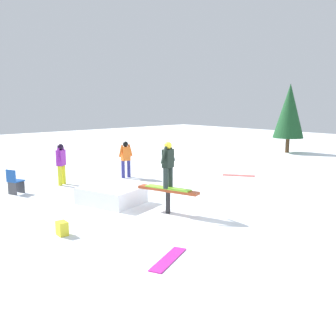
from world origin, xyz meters
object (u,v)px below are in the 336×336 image
object	(u,v)px
folding_chair	(15,182)
backpack_on_snow	(62,228)
bystander_purple	(61,162)
loose_snowboard_coral	(239,175)
main_rider_on_rail	(168,166)
loose_snowboard_magenta	(168,259)
rail_feature	(168,193)
pine_tree_near	(289,111)
bystander_orange	(126,157)

from	to	relation	value
folding_chair	backpack_on_snow	world-z (taller)	folding_chair
bystander_purple	loose_snowboard_coral	size ratio (longest dim) A/B	1.16
main_rider_on_rail	loose_snowboard_magenta	distance (m)	3.53
bystander_purple	loose_snowboard_magenta	bearing A→B (deg)	44.14
folding_chair	main_rider_on_rail	bearing A→B (deg)	-176.92
main_rider_on_rail	bystander_purple	distance (m)	5.60
loose_snowboard_magenta	rail_feature	bearing A→B (deg)	24.11
bystander_purple	loose_snowboard_magenta	xyz separation A→B (m)	(7.97, -1.62, -0.88)
rail_feature	backpack_on_snow	xyz separation A→B (m)	(-0.37, -3.12, -0.44)
rail_feature	pine_tree_near	size ratio (longest dim) A/B	0.45
main_rider_on_rail	loose_snowboard_magenta	world-z (taller)	main_rider_on_rail
pine_tree_near	bystander_purple	bearing A→B (deg)	-93.61
main_rider_on_rail	pine_tree_near	bearing A→B (deg)	91.64
bystander_purple	bystander_orange	distance (m)	2.71
rail_feature	main_rider_on_rail	distance (m)	0.79
folding_chair	backpack_on_snow	xyz separation A→B (m)	(4.90, -0.67, -0.24)
loose_snowboard_magenta	backpack_on_snow	xyz separation A→B (m)	(-2.79, -0.95, 0.16)
loose_snowboard_magenta	backpack_on_snow	size ratio (longest dim) A/B	3.84
pine_tree_near	main_rider_on_rail	bearing A→B (deg)	-72.09
backpack_on_snow	pine_tree_near	distance (m)	18.08
loose_snowboard_coral	folding_chair	size ratio (longest dim) A/B	1.56
loose_snowboard_coral	bystander_purple	bearing A→B (deg)	27.28
loose_snowboard_coral	backpack_on_snow	xyz separation A→B (m)	(1.68, -9.11, 0.16)
main_rider_on_rail	folding_chair	size ratio (longest dim) A/B	1.64
main_rider_on_rail	loose_snowboard_magenta	xyz separation A→B (m)	(2.42, -2.17, -1.38)
main_rider_on_rail	backpack_on_snow	distance (m)	3.37
bystander_orange	folding_chair	bearing A→B (deg)	3.64
bystander_purple	loose_snowboard_coral	xyz separation A→B (m)	(3.50, 6.54, -0.88)
main_rider_on_rail	loose_snowboard_coral	distance (m)	6.49
bystander_purple	loose_snowboard_coral	world-z (taller)	bystander_purple
bystander_orange	backpack_on_snow	bearing A→B (deg)	48.48
loose_snowboard_magenta	bystander_orange	bearing A→B (deg)	36.04
loose_snowboard_coral	pine_tree_near	world-z (taller)	pine_tree_near
bystander_purple	bystander_orange	bearing A→B (deg)	134.12
folding_chair	pine_tree_near	world-z (taller)	pine_tree_near
pine_tree_near	loose_snowboard_coral	bearing A→B (deg)	-72.82
bystander_purple	pine_tree_near	bearing A→B (deg)	142.05
folding_chair	bystander_purple	bearing A→B (deg)	-103.25
rail_feature	loose_snowboard_coral	world-z (taller)	rail_feature
bystander_orange	backpack_on_snow	distance (m)	7.03
pine_tree_near	rail_feature	bearing A→B (deg)	-72.09
rail_feature	loose_snowboard_coral	bearing A→B (deg)	92.45
folding_chair	backpack_on_snow	size ratio (longest dim) A/B	2.59
loose_snowboard_coral	loose_snowboard_magenta	bearing A→B (deg)	84.16
main_rider_on_rail	loose_snowboard_magenta	bearing A→B (deg)	-58.15
loose_snowboard_magenta	folding_chair	distance (m)	7.70
bystander_purple	folding_chair	world-z (taller)	bystander_purple
backpack_on_snow	loose_snowboard_coral	bearing A→B (deg)	-75.98
bystander_purple	folding_chair	xyz separation A→B (m)	(0.29, -1.90, -0.48)
folding_chair	pine_tree_near	size ratio (longest dim) A/B	0.21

